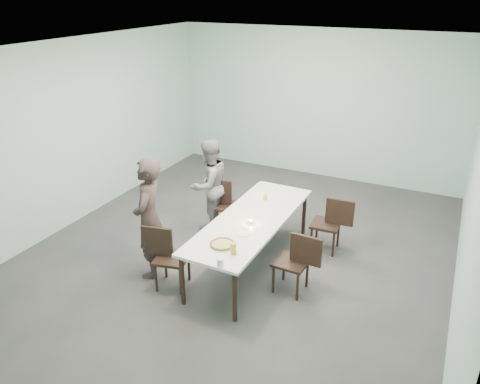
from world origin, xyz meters
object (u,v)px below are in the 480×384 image
at_px(table, 251,222).
at_px(amber_tumbler, 265,197).
at_px(chair_far_left, 226,202).
at_px(side_plate, 243,234).
at_px(water_tumbler, 220,262).
at_px(chair_far_right, 332,221).
at_px(diner_near, 149,218).
at_px(chair_near_right, 297,259).
at_px(chair_near_left, 166,253).
at_px(tealight, 251,222).
at_px(beer_glass, 233,248).
at_px(pizza, 222,244).
at_px(diner_far, 209,184).

bearing_deg(table, amber_tumbler, 95.95).
relative_size(chair_far_left, side_plate, 4.83).
bearing_deg(table, water_tumbler, -82.13).
distance_m(chair_far_right, water_tumbler, 2.28).
height_order(table, diner_near, diner_near).
relative_size(chair_near_right, chair_far_right, 1.00).
distance_m(chair_near_left, water_tumbler, 1.06).
height_order(diner_near, side_plate, diner_near).
bearing_deg(table, chair_far_left, 135.67).
height_order(chair_near_right, chair_far_right, same).
bearing_deg(tealight, table, 113.64).
bearing_deg(diner_near, chair_near_right, 84.15).
height_order(side_plate, water_tumbler, water_tumbler).
relative_size(chair_far_right, amber_tumbler, 10.88).
bearing_deg(diner_near, beer_glass, 64.57).
xyz_separation_m(chair_far_left, water_tumbler, (0.99, -2.04, 0.29)).
bearing_deg(beer_glass, tealight, 99.44).
distance_m(diner_near, pizza, 1.14).
bearing_deg(chair_far_right, chair_far_left, 0.11).
height_order(chair_near_right, beer_glass, beer_glass).
height_order(chair_near_left, chair_far_left, same).
relative_size(table, side_plate, 14.52).
relative_size(diner_near, beer_glass, 11.41).
bearing_deg(chair_near_left, tealight, 30.85).
relative_size(diner_near, side_plate, 9.51).
xyz_separation_m(chair_near_right, chair_far_right, (0.11, 1.23, 0.00)).
bearing_deg(diner_far, chair_near_left, 27.11).
height_order(diner_near, amber_tumbler, diner_near).
xyz_separation_m(table, side_plate, (0.09, -0.45, 0.06)).
xyz_separation_m(table, amber_tumbler, (-0.07, 0.66, 0.10)).
xyz_separation_m(chair_near_right, beer_glass, (-0.62, -0.61, 0.32)).
height_order(chair_near_left, amber_tumbler, chair_near_left).
height_order(diner_far, side_plate, diner_far).
xyz_separation_m(diner_far, beer_glass, (1.30, -1.72, 0.06)).
bearing_deg(chair_far_right, chair_near_right, 82.22).
xyz_separation_m(table, chair_far_left, (-0.82, 0.80, -0.19)).
xyz_separation_m(table, chair_far_right, (0.92, 0.89, -0.19)).
relative_size(chair_far_right, water_tumbler, 9.67).
xyz_separation_m(chair_far_right, diner_far, (-2.03, -0.11, 0.26)).
relative_size(diner_near, amber_tumbler, 21.40).
bearing_deg(chair_near_right, chair_near_left, 23.75).
height_order(pizza, amber_tumbler, amber_tumbler).
xyz_separation_m(chair_far_left, chair_near_right, (1.63, -1.14, 0.00)).
xyz_separation_m(beer_glass, tealight, (-0.14, 0.81, -0.05)).
bearing_deg(chair_near_right, table, -19.87).
height_order(diner_near, water_tumbler, diner_near).
xyz_separation_m(chair_near_left, side_plate, (0.89, 0.51, 0.25)).
xyz_separation_m(chair_far_left, side_plate, (0.91, -1.25, 0.25)).
height_order(chair_near_left, pizza, chair_near_left).
bearing_deg(table, chair_far_right, 43.92).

